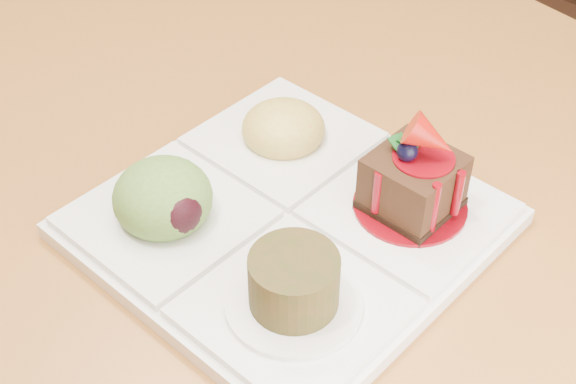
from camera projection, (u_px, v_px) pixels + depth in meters
sampler_plate at (283, 208)px, 0.54m from camera, size 0.28×0.28×0.09m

